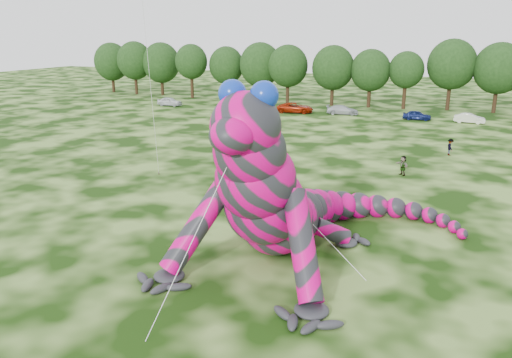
{
  "coord_description": "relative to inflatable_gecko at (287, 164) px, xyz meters",
  "views": [
    {
      "loc": [
        8.75,
        -22.49,
        11.28
      ],
      "look_at": [
        -0.52,
        0.49,
        4.0
      ],
      "focal_mm": 35.0,
      "sensor_mm": 36.0,
      "label": 1
    }
  ],
  "objects": [
    {
      "name": "tree_6",
      "position": [
        -18.36,
        55.19,
        0.03
      ],
      "size": [
        6.52,
        5.86,
        9.49
      ],
      "primitive_type": null,
      "color": "black",
      "rests_on": "ground"
    },
    {
      "name": "spectator_5",
      "position": [
        4.34,
        17.21,
        -3.9
      ],
      "size": [
        1.35,
        1.46,
        1.63
      ],
      "primitive_type": "imported",
      "rotation": [
        0.0,
        0.0,
        5.42
      ],
      "color": "gray",
      "rests_on": "ground"
    },
    {
      "name": "car_2",
      "position": [
        -14.02,
        45.83,
        -3.98
      ],
      "size": [
        5.56,
        3.12,
        1.47
      ],
      "primitive_type": "imported",
      "rotation": [
        0.0,
        0.0,
        1.71
      ],
      "color": "#921C06",
      "rests_on": "ground"
    },
    {
      "name": "car_5",
      "position": [
        9.63,
        45.92,
        -4.09
      ],
      "size": [
        3.92,
        1.68,
        1.25
      ],
      "primitive_type": "imported",
      "rotation": [
        0.0,
        0.0,
        1.48
      ],
      "color": "silver",
      "rests_on": "ground"
    },
    {
      "name": "inflatable_gecko",
      "position": [
        0.0,
        0.0,
        0.0
      ],
      "size": [
        16.99,
        19.78,
        9.43
      ],
      "primitive_type": null,
      "rotation": [
        0.0,
        0.0,
        -0.06
      ],
      "color": "#CB006B",
      "rests_on": "ground"
    },
    {
      "name": "car_1",
      "position": [
        -22.99,
        45.08,
        -4.02
      ],
      "size": [
        4.4,
        2.29,
        1.38
      ],
      "primitive_type": "imported",
      "rotation": [
        0.0,
        0.0,
        1.78
      ],
      "color": "black",
      "rests_on": "ground"
    },
    {
      "name": "tree_1",
      "position": [
        -49.16,
        56.56,
        0.19
      ],
      "size": [
        6.74,
        6.07,
        9.81
      ],
      "primitive_type": null,
      "color": "black",
      "rests_on": "ground"
    },
    {
      "name": "car_3",
      "position": [
        -7.25,
        46.88,
        -4.06
      ],
      "size": [
        4.72,
        2.42,
        1.31
      ],
      "primitive_type": "imported",
      "rotation": [
        0.0,
        0.0,
        1.71
      ],
      "color": "#ACB0B5",
      "rests_on": "ground"
    },
    {
      "name": "tree_4",
      "position": [
        -30.44,
        57.22,
        -0.19
      ],
      "size": [
        6.22,
        5.6,
        9.06
      ],
      "primitive_type": null,
      "color": "black",
      "rests_on": "ground"
    },
    {
      "name": "spectator_0",
      "position": [
        -9.61,
        20.24,
        -3.83
      ],
      "size": [
        0.66,
        0.44,
        1.77
      ],
      "primitive_type": "imported",
      "rotation": [
        0.0,
        0.0,
        6.25
      ],
      "color": "gray",
      "rests_on": "ground"
    },
    {
      "name": "tree_5",
      "position": [
        -23.93,
        56.94,
        0.18
      ],
      "size": [
        7.16,
        6.44,
        9.8
      ],
      "primitive_type": null,
      "color": "black",
      "rests_on": "ground"
    },
    {
      "name": "car_0",
      "position": [
        -34.96,
        45.29,
        -4.02
      ],
      "size": [
        4.06,
        1.65,
        1.38
      ],
      "primitive_type": "imported",
      "rotation": [
        0.0,
        0.0,
        1.56
      ],
      "color": "silver",
      "rests_on": "ground"
    },
    {
      "name": "tree_0",
      "position": [
        -55.36,
        57.74,
        0.04
      ],
      "size": [
        6.91,
        6.22,
        9.51
      ],
      "primitive_type": null,
      "color": "black",
      "rests_on": "ground"
    },
    {
      "name": "tree_3",
      "position": [
        -36.52,
        55.58,
        0.01
      ],
      "size": [
        5.81,
        5.23,
        9.44
      ],
      "primitive_type": null,
      "color": "black",
      "rests_on": "ground"
    },
    {
      "name": "tree_7",
      "position": [
        -10.88,
        55.31,
        0.02
      ],
      "size": [
        6.68,
        6.01,
        9.48
      ],
      "primitive_type": null,
      "color": "black",
      "rests_on": "ground"
    },
    {
      "name": "spectator_4",
      "position": [
        -16.7,
        34.85,
        -3.79
      ],
      "size": [
        1.05,
        1.06,
        1.85
      ],
      "primitive_type": "imported",
      "rotation": [
        0.0,
        0.0,
        2.32
      ],
      "color": "gray",
      "rests_on": "ground"
    },
    {
      "name": "tree_9",
      "position": [
        0.26,
        55.85,
        -0.37
      ],
      "size": [
        5.27,
        4.74,
        8.68
      ],
      "primitive_type": null,
      "color": "black",
      "rests_on": "ground"
    },
    {
      "name": "tree_11",
      "position": [
        12.98,
        56.7,
        0.32
      ],
      "size": [
        7.01,
        6.31,
        10.07
      ],
      "primitive_type": null,
      "color": "black",
      "rests_on": "ground"
    },
    {
      "name": "flying_kite",
      "position": [
        -12.7,
        6.5,
        8.47
      ],
      "size": [
        2.6,
        4.13,
        15.0
      ],
      "color": "#BE173C",
      "rests_on": "ground"
    },
    {
      "name": "tree_8",
      "position": [
        -5.02,
        55.49,
        -0.24
      ],
      "size": [
        6.14,
        5.53,
        8.94
      ],
      "primitive_type": null,
      "color": "black",
      "rests_on": "ground"
    },
    {
      "name": "ground",
      "position": [
        -0.8,
        -1.49,
        -4.71
      ],
      "size": [
        240.0,
        240.0,
        0.0
      ],
      "primitive_type": "plane",
      "color": "#16330A",
      "rests_on": "ground"
    },
    {
      "name": "spectator_2",
      "position": [
        7.76,
        26.08,
        -3.91
      ],
      "size": [
        0.86,
        1.16,
        1.6
      ],
      "primitive_type": "imported",
      "rotation": [
        0.0,
        0.0,
        1.86
      ],
      "color": "gray",
      "rests_on": "ground"
    },
    {
      "name": "car_4",
      "position": [
        3.08,
        46.01,
        -4.08
      ],
      "size": [
        3.79,
        1.71,
        1.26
      ],
      "primitive_type": "imported",
      "rotation": [
        0.0,
        0.0,
        1.63
      ],
      "color": "navy",
      "rests_on": "ground"
    },
    {
      "name": "tree_10",
      "position": [
        6.6,
        57.09,
        0.54
      ],
      "size": [
        7.09,
        6.38,
        10.5
      ],
      "primitive_type": null,
      "color": "black",
      "rests_on": "ground"
    },
    {
      "name": "tree_2",
      "position": [
        -43.82,
        57.27,
        0.11
      ],
      "size": [
        7.04,
        6.34,
        9.64
      ],
      "primitive_type": null,
      "color": "black",
      "rests_on": "ground"
    }
  ]
}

